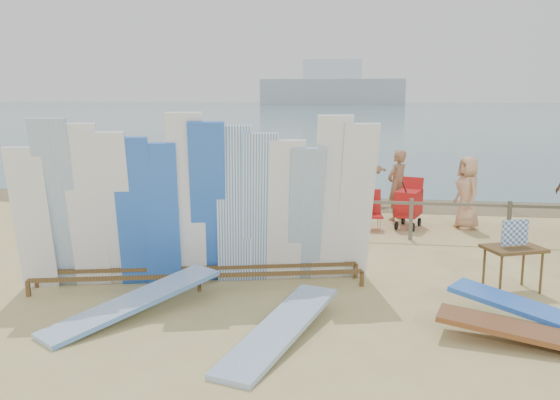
% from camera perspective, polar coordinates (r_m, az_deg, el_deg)
% --- Properties ---
extents(ground, '(160.00, 160.00, 0.00)m').
position_cam_1_polar(ground, '(10.21, 2.04, -7.42)').
color(ground, tan).
rests_on(ground, ground).
extents(ocean, '(320.00, 240.00, 0.02)m').
position_cam_1_polar(ocean, '(137.71, 8.55, 8.67)').
color(ocean, '#426B76').
rests_on(ocean, ground).
extents(wet_sand_strip, '(40.00, 2.60, 0.01)m').
position_cam_1_polar(wet_sand_strip, '(17.18, 4.94, -0.26)').
color(wet_sand_strip, brown).
rests_on(wet_sand_strip, ground).
extents(distant_ship, '(45.00, 8.00, 14.00)m').
position_cam_1_polar(distant_ship, '(190.14, 5.06, 10.69)').
color(distant_ship, '#999EA3').
rests_on(distant_ship, ocean).
extents(fence, '(12.08, 0.08, 0.90)m').
position_cam_1_polar(fence, '(12.95, 3.66, -0.79)').
color(fence, '#665E4D').
rests_on(fence, ground).
extents(main_surfboard_rack, '(5.64, 2.08, 2.82)m').
position_cam_1_polar(main_surfboard_rack, '(9.48, -7.84, -1.03)').
color(main_surfboard_rack, brown).
rests_on(main_surfboard_rack, ground).
extents(vendor_table, '(1.04, 0.90, 1.16)m').
position_cam_1_polar(vendor_table, '(10.08, 21.46, -6.07)').
color(vendor_table, brown).
rests_on(vendor_table, ground).
extents(flat_board_e, '(1.98, 2.53, 0.43)m').
position_cam_1_polar(flat_board_e, '(8.72, -13.83, -10.83)').
color(flat_board_e, white).
rests_on(flat_board_e, ground).
extents(flat_board_c, '(2.75, 1.20, 0.32)m').
position_cam_1_polar(flat_board_c, '(8.15, 24.54, -12.98)').
color(flat_board_c, brown).
rests_on(flat_board_c, ground).
extents(flat_board_b, '(1.29, 2.75, 0.30)m').
position_cam_1_polar(flat_board_b, '(7.74, 0.04, -13.27)').
color(flat_board_b, '#81A5CF').
rests_on(flat_board_b, ground).
extents(flat_board_d, '(2.61, 1.83, 0.41)m').
position_cam_1_polar(flat_board_d, '(8.74, 24.66, -11.43)').
color(flat_board_d, blue).
rests_on(flat_board_d, ground).
extents(beach_chair_left, '(0.70, 0.71, 0.87)m').
position_cam_1_polar(beach_chair_left, '(13.80, 7.60, -1.79)').
color(beach_chair_left, '#AF1312').
rests_on(beach_chair_left, ground).
extents(beach_chair_right, '(0.64, 0.66, 0.90)m').
position_cam_1_polar(beach_chair_right, '(13.84, 8.58, -1.73)').
color(beach_chair_right, '#AF1312').
rests_on(beach_chair_right, ground).
extents(stroller, '(0.80, 0.97, 1.16)m').
position_cam_1_polar(stroller, '(14.13, 12.28, -0.78)').
color(stroller, '#AF1312').
rests_on(stroller, ground).
extents(beachgoer_5, '(1.78, 0.90, 1.84)m').
position_cam_1_polar(beachgoer_5, '(16.64, 7.46, 2.56)').
color(beachgoer_5, beige).
rests_on(beachgoer_5, ground).
extents(beachgoer_6, '(0.64, 0.91, 1.69)m').
position_cam_1_polar(beachgoer_6, '(14.35, 17.59, 0.68)').
color(beachgoer_6, tan).
rests_on(beachgoer_6, ground).
extents(beachgoer_7, '(0.67, 0.72, 1.75)m').
position_cam_1_polar(beachgoer_7, '(14.86, 11.21, 1.40)').
color(beachgoer_7, '#8C6042').
rests_on(beachgoer_7, ground).
extents(beachgoer_0, '(0.83, 0.86, 1.66)m').
position_cam_1_polar(beachgoer_0, '(15.59, -16.38, 1.41)').
color(beachgoer_0, tan).
rests_on(beachgoer_0, ground).
extents(beachgoer_extra_1, '(1.09, 1.13, 1.87)m').
position_cam_1_polar(beachgoer_extra_1, '(17.09, -20.35, 2.27)').
color(beachgoer_extra_1, '#8C6042').
rests_on(beachgoer_extra_1, ground).
extents(beachgoer_1, '(0.46, 0.68, 1.72)m').
position_cam_1_polar(beachgoer_1, '(15.81, -9.33, 1.91)').
color(beachgoer_1, '#8C6042').
rests_on(beachgoer_1, ground).
extents(beachgoer_2, '(0.83, 0.41, 1.69)m').
position_cam_1_polar(beachgoer_2, '(13.91, -5.94, 0.82)').
color(beachgoer_2, beige).
rests_on(beachgoer_2, ground).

